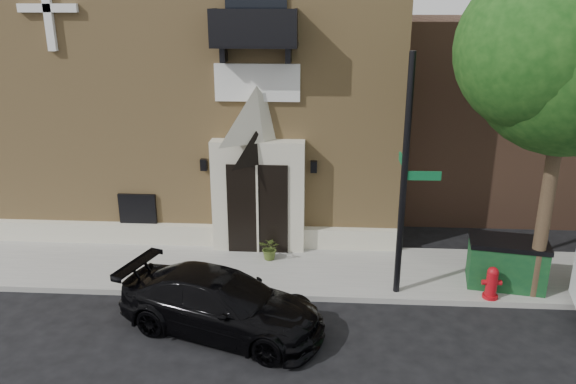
% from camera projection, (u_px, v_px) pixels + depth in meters
% --- Properties ---
extents(ground, '(120.00, 120.00, 0.00)m').
position_uv_depth(ground, '(287.00, 301.00, 13.78)').
color(ground, black).
rests_on(ground, ground).
extents(sidewalk, '(42.00, 3.00, 0.15)m').
position_uv_depth(sidewalk, '(328.00, 271.00, 15.11)').
color(sidewalk, gray).
rests_on(sidewalk, ground).
extents(church, '(12.20, 11.01, 9.30)m').
position_uv_depth(church, '(218.00, 70.00, 19.95)').
color(church, tan).
rests_on(church, ground).
extents(street_tree_left, '(4.97, 4.38, 7.77)m').
position_uv_depth(street_tree_left, '(573.00, 57.00, 11.84)').
color(street_tree_left, '#38281C').
rests_on(street_tree_left, sidewalk).
extents(black_sedan, '(5.01, 3.26, 1.35)m').
position_uv_depth(black_sedan, '(222.00, 303.00, 12.35)').
color(black_sedan, black).
rests_on(black_sedan, ground).
extents(street_sign, '(0.93, 0.93, 5.82)m').
position_uv_depth(street_sign, '(405.00, 178.00, 13.01)').
color(street_sign, black).
rests_on(street_sign, sidewalk).
extents(fire_hydrant, '(0.47, 0.37, 0.82)m').
position_uv_depth(fire_hydrant, '(492.00, 283.00, 13.50)').
color(fire_hydrant, '#A30B13').
rests_on(fire_hydrant, sidewalk).
extents(dumpster, '(2.03, 1.37, 1.22)m').
position_uv_depth(dumpster, '(506.00, 262.00, 14.06)').
color(dumpster, '#0F391D').
rests_on(dumpster, sidewalk).
extents(planter, '(0.73, 0.67, 0.66)m').
position_uv_depth(planter, '(270.00, 248.00, 15.55)').
color(planter, '#485B24').
rests_on(planter, sidewalk).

